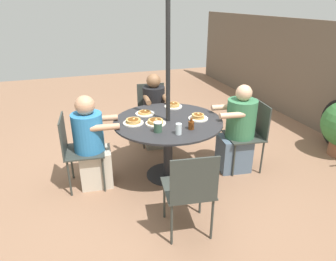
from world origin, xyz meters
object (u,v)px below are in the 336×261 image
at_px(diner_east, 238,133).
at_px(pancake_plate_d, 156,122).
at_px(pancake_plate_c, 173,105).
at_px(drinking_glass_a, 179,129).
at_px(patio_chair_west, 76,147).
at_px(patio_chair_south, 152,109).
at_px(patio_table, 168,131).
at_px(patio_chair_east, 251,131).
at_px(syrup_bottle, 191,125).
at_px(pancake_plate_b, 133,122).
at_px(coffee_cup, 158,127).
at_px(diner_south, 154,114).
at_px(pancake_plate_a, 145,113).
at_px(pancake_plate_e, 198,117).
at_px(patio_chair_north, 190,188).
at_px(diner_west, 92,146).

relative_size(diner_east, pancake_plate_d, 4.80).
relative_size(pancake_plate_c, drinking_glass_a, 1.97).
bearing_deg(patio_chair_west, patio_chair_south, 134.97).
xyz_separation_m(patio_table, diner_east, (0.12, 0.90, -0.10)).
height_order(patio_table, patio_chair_east, patio_chair_east).
relative_size(patio_table, syrup_bottle, 9.92).
relative_size(pancake_plate_b, coffee_cup, 2.10).
relative_size(diner_south, pancake_plate_a, 4.66).
bearing_deg(pancake_plate_e, coffee_cup, -69.63).
relative_size(diner_south, pancake_plate_b, 4.66).
distance_m(diner_east, syrup_bottle, 0.82).
bearing_deg(coffee_cup, diner_south, 165.85).
relative_size(pancake_plate_b, pancake_plate_c, 1.00).
bearing_deg(pancake_plate_d, coffee_cup, -9.99).
bearing_deg(pancake_plate_d, patio_chair_south, 166.31).
relative_size(patio_chair_west, pancake_plate_a, 3.77).
bearing_deg(patio_chair_west, pancake_plate_b, 89.41).
height_order(pancake_plate_c, pancake_plate_d, pancake_plate_c).
distance_m(pancake_plate_d, drinking_glass_a, 0.39).
xyz_separation_m(pancake_plate_c, pancake_plate_d, (0.50, -0.39, 0.00)).
distance_m(pancake_plate_d, pancake_plate_e, 0.53).
distance_m(patio_chair_north, patio_chair_east, 1.54).
relative_size(patio_chair_east, drinking_glass_a, 7.41).
height_order(diner_east, patio_chair_west, diner_east).
relative_size(pancake_plate_c, pancake_plate_e, 1.00).
distance_m(pancake_plate_e, syrup_bottle, 0.33).
height_order(patio_chair_south, pancake_plate_d, patio_chair_south).
distance_m(pancake_plate_a, drinking_glass_a, 0.73).
height_order(patio_chair_east, diner_south, diner_south).
relative_size(diner_west, syrup_bottle, 8.55).
distance_m(patio_chair_north, pancake_plate_e, 1.15).
relative_size(patio_chair_north, diner_south, 0.81).
height_order(patio_chair_west, coffee_cup, patio_chair_west).
bearing_deg(pancake_plate_c, patio_chair_north, -13.74).
relative_size(patio_chair_north, pancake_plate_e, 3.77).
bearing_deg(patio_chair_south, patio_chair_north, 88.87).
xyz_separation_m(diner_east, syrup_bottle, (0.21, -0.74, 0.29)).
height_order(pancake_plate_a, pancake_plate_d, pancake_plate_d).
bearing_deg(pancake_plate_e, patio_chair_south, -167.63).
height_order(patio_chair_east, pancake_plate_d, patio_chair_east).
bearing_deg(pancake_plate_e, syrup_bottle, -37.56).
distance_m(patio_chair_south, pancake_plate_a, 0.89).
bearing_deg(patio_table, pancake_plate_d, -70.59).
relative_size(patio_chair_west, drinking_glass_a, 7.41).
bearing_deg(pancake_plate_a, pancake_plate_c, 108.66).
distance_m(patio_chair_south, syrup_bottle, 1.44).
bearing_deg(pancake_plate_c, diner_south, -164.38).
distance_m(patio_chair_north, pancake_plate_d, 1.05).
bearing_deg(diner_south, pancake_plate_b, 65.64).
relative_size(patio_chair_west, pancake_plate_e, 3.77).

